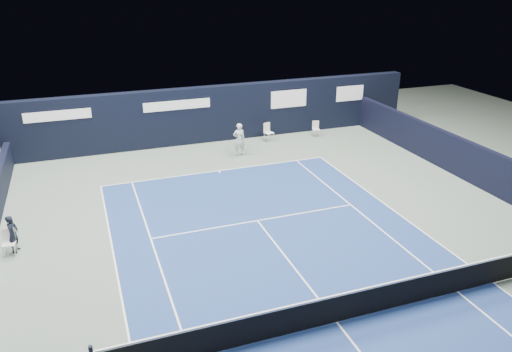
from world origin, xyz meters
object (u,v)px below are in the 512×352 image
Objects in this scene: folding_chair_back_a at (267,129)px; line_judge_chair at (9,240)px; tennis_net at (338,307)px; folding_chair_back_b at (316,128)px; tennis_player at (239,139)px.

folding_chair_back_a is 15.23m from line_judge_chair.
tennis_net is (-3.91, -15.46, -0.17)m from folding_chair_back_a.
folding_chair_back_b is at bearing -22.53° from folding_chair_back_a.
folding_chair_back_a is at bearing -172.73° from folding_chair_back_b.
tennis_net reaches higher than folding_chair_back_a.
line_judge_chair is 0.07× the size of tennis_net.
tennis_net is at bearing -32.02° from line_judge_chair.
line_judge_chair is 11.23m from tennis_net.
folding_chair_back_b is 0.96× the size of line_judge_chair.
tennis_player is (-5.20, -1.54, 0.35)m from folding_chair_back_b.
tennis_net is at bearing -102.60° from folding_chair_back_b.
tennis_player is at bearing 83.12° from tennis_net.
tennis_player reaches higher than tennis_net.
folding_chair_back_b is 0.52× the size of tennis_player.
folding_chair_back_a is at bearing 37.98° from tennis_player.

